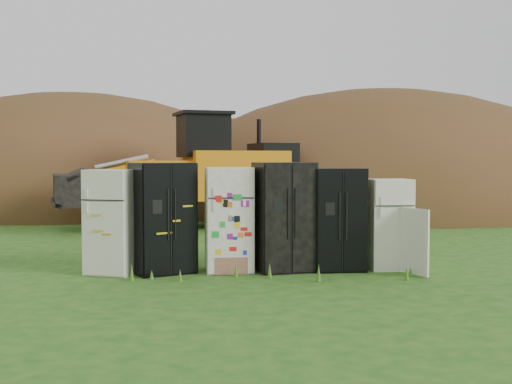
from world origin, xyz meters
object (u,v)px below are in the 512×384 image
at_px(fridge_black_side, 163,218).
at_px(fridge_sticker, 229,219).
at_px(fridge_open_door, 389,224).
at_px(fridge_leftmost, 114,222).
at_px(wheel_loader, 175,170).
at_px(fridge_black_right, 337,219).
at_px(fridge_dark_mid, 284,217).

height_order(fridge_black_side, fridge_sticker, fridge_black_side).
bearing_deg(fridge_open_door, fridge_black_side, 178.72).
bearing_deg(fridge_leftmost, fridge_open_door, 19.17).
height_order(fridge_leftmost, fridge_sticker, fridge_sticker).
xyz_separation_m(fridge_black_side, fridge_open_door, (3.96, 0.02, -0.14)).
height_order(fridge_leftmost, fridge_open_door, fridge_leftmost).
xyz_separation_m(fridge_sticker, wheel_loader, (-1.18, 7.03, 0.73)).
relative_size(fridge_black_right, fridge_open_door, 1.12).
relative_size(fridge_sticker, fridge_dark_mid, 0.95).
distance_m(fridge_dark_mid, wheel_loader, 7.42).
distance_m(fridge_black_right, fridge_open_door, 0.93).
bearing_deg(fridge_black_side, fridge_open_door, -23.38).
relative_size(fridge_black_side, fridge_sticker, 1.04).
distance_m(fridge_sticker, fridge_dark_mid, 0.95).
distance_m(fridge_leftmost, fridge_black_right, 3.87).
xyz_separation_m(fridge_leftmost, fridge_open_door, (4.79, 0.00, -0.09)).
relative_size(fridge_dark_mid, fridge_open_door, 1.19).
bearing_deg(wheel_loader, fridge_black_right, -79.79).
height_order(fridge_sticker, fridge_black_right, fridge_sticker).
height_order(fridge_sticker, fridge_dark_mid, fridge_dark_mid).
distance_m(fridge_black_right, wheel_loader, 7.73).
height_order(fridge_black_side, fridge_black_right, fridge_black_side).
xyz_separation_m(fridge_black_side, wheel_loader, (-0.04, 7.07, 0.69)).
height_order(fridge_leftmost, fridge_dark_mid, fridge_dark_mid).
bearing_deg(fridge_leftmost, fridge_black_right, 19.07).
distance_m(fridge_open_door, wheel_loader, 8.15).
xyz_separation_m(fridge_black_right, fridge_open_door, (0.92, 0.01, -0.10)).
bearing_deg(fridge_sticker, wheel_loader, 97.34).
distance_m(fridge_leftmost, fridge_black_side, 0.83).
xyz_separation_m(fridge_leftmost, fridge_black_right, (3.87, -0.00, 0.01)).
relative_size(fridge_sticker, wheel_loader, 0.27).
bearing_deg(wheel_loader, fridge_dark_mid, -86.58).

